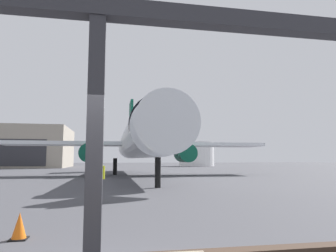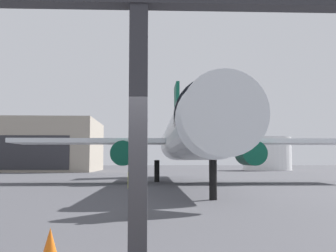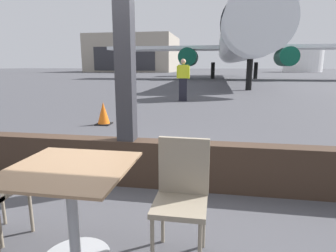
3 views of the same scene
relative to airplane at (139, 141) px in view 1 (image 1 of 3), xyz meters
name	(u,v)px [view 1 (image 1 of 3)]	position (x,y,z in m)	size (l,w,h in m)	color
ground_plane	(110,172)	(-3.00, 12.34, -3.65)	(220.00, 220.00, 0.00)	#424247
window_frame	(94,189)	(-3.00, -27.66, -2.27)	(8.76, 0.24, 3.76)	#38281E
airplane	(139,141)	(0.00, 0.00, 0.00)	(28.03, 33.19, 10.48)	silver
ground_crew_worker	(98,180)	(-3.32, -18.99, -2.74)	(0.56, 0.22, 1.74)	black
traffic_cone	(19,227)	(-4.73, -24.23, -3.38)	(0.36, 0.36, 0.57)	orange
distant_hangar	(21,147)	(-21.99, 38.62, 0.60)	(19.80, 17.72, 8.50)	#9E9384
fuel_storage_tank	(196,154)	(18.23, 42.67, -0.65)	(8.74, 8.74, 6.00)	white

